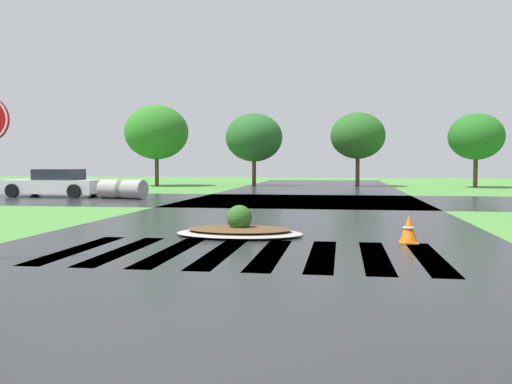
{
  "coord_description": "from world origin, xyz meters",
  "views": [
    {
      "loc": [
        1.68,
        -3.87,
        1.59
      ],
      "look_at": [
        -0.19,
        8.41,
        0.96
      ],
      "focal_mm": 39.6,
      "sensor_mm": 36.0,
      "label": 1
    }
  ],
  "objects_px": {
    "median_island": "(239,230)",
    "car_dark_suv": "(55,184)",
    "drainage_pipe_stack": "(122,189)",
    "traffic_cone": "(409,230)"
  },
  "relations": [
    {
      "from": "drainage_pipe_stack",
      "to": "car_dark_suv",
      "type": "bearing_deg",
      "value": 165.45
    },
    {
      "from": "car_dark_suv",
      "to": "drainage_pipe_stack",
      "type": "relative_size",
      "value": 1.97
    },
    {
      "from": "median_island",
      "to": "traffic_cone",
      "type": "distance_m",
      "value": 3.61
    },
    {
      "from": "drainage_pipe_stack",
      "to": "traffic_cone",
      "type": "bearing_deg",
      "value": -48.77
    },
    {
      "from": "median_island",
      "to": "car_dark_suv",
      "type": "height_order",
      "value": "car_dark_suv"
    },
    {
      "from": "car_dark_suv",
      "to": "drainage_pipe_stack",
      "type": "distance_m",
      "value": 3.92
    },
    {
      "from": "drainage_pipe_stack",
      "to": "traffic_cone",
      "type": "distance_m",
      "value": 16.88
    },
    {
      "from": "traffic_cone",
      "to": "drainage_pipe_stack",
      "type": "bearing_deg",
      "value": 131.23
    },
    {
      "from": "median_island",
      "to": "drainage_pipe_stack",
      "type": "xyz_separation_m",
      "value": [
        -7.58,
        12.06,
        0.29
      ]
    },
    {
      "from": "median_island",
      "to": "car_dark_suv",
      "type": "xyz_separation_m",
      "value": [
        -11.37,
        13.05,
        0.47
      ]
    }
  ]
}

